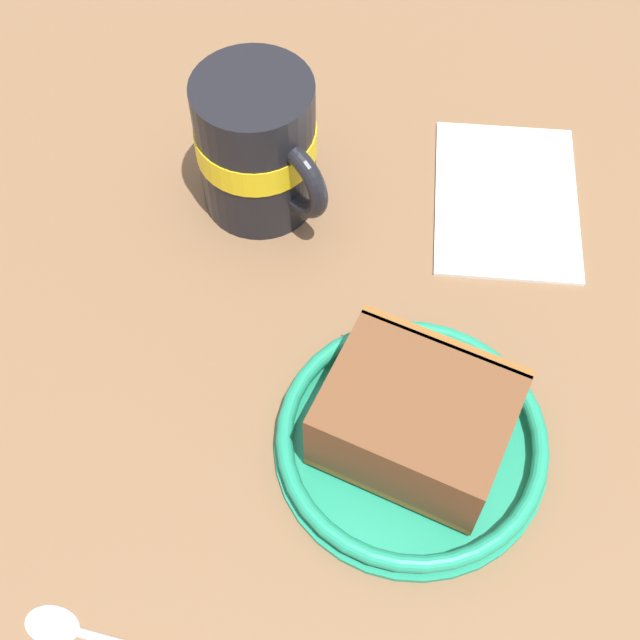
% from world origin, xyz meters
% --- Properties ---
extents(ground_plane, '(1.33, 1.33, 0.02)m').
position_xyz_m(ground_plane, '(0.00, 0.00, -0.01)').
color(ground_plane, brown).
extents(small_plate, '(0.16, 0.16, 0.02)m').
position_xyz_m(small_plate, '(-0.06, 0.00, 0.01)').
color(small_plate, '#1E8C66').
rests_on(small_plate, ground_plane).
extents(cake_slice, '(0.11, 0.09, 0.05)m').
position_xyz_m(cake_slice, '(-0.06, -0.00, 0.03)').
color(cake_slice, brown).
rests_on(cake_slice, small_plate).
extents(tea_mug, '(0.11, 0.08, 0.10)m').
position_xyz_m(tea_mug, '(0.12, -0.11, 0.05)').
color(tea_mug, black).
rests_on(tea_mug, ground_plane).
extents(teaspoon, '(0.12, 0.05, 0.01)m').
position_xyz_m(teaspoon, '(0.03, 0.18, 0.00)').
color(teaspoon, silver).
rests_on(teaspoon, ground_plane).
extents(folded_napkin, '(0.15, 0.17, 0.01)m').
position_xyz_m(folded_napkin, '(-0.03, -0.20, 0.00)').
color(folded_napkin, white).
rests_on(folded_napkin, ground_plane).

